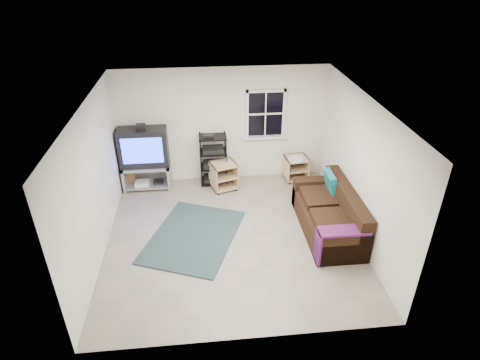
{
  "coord_description": "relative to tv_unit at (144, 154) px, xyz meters",
  "views": [
    {
      "loc": [
        -0.47,
        -5.99,
        4.66
      ],
      "look_at": [
        0.19,
        0.4,
        0.98
      ],
      "focal_mm": 30.0,
      "sensor_mm": 36.0,
      "label": 1
    }
  ],
  "objects": [
    {
      "name": "room",
      "position": [
        2.68,
        0.25,
        0.64
      ],
      "size": [
        4.6,
        4.62,
        4.6
      ],
      "color": "gray",
      "rests_on": "ground"
    },
    {
      "name": "paper_bag",
      "position": [
        -0.44,
        0.15,
        -0.65
      ],
      "size": [
        0.3,
        0.24,
        0.37
      ],
      "primitive_type": "cube",
      "rotation": [
        0.0,
        0.0,
        0.3
      ],
      "color": "#9E7C47",
      "rests_on": "ground"
    },
    {
      "name": "av_rack",
      "position": [
        1.5,
        0.04,
        -0.32
      ],
      "size": [
        0.6,
        0.44,
        1.2
      ],
      "color": "black",
      "rests_on": "ground"
    },
    {
      "name": "side_table_right",
      "position": [
        3.39,
        0.03,
        -0.51
      ],
      "size": [
        0.55,
        0.56,
        0.58
      ],
      "rotation": [
        0.0,
        0.0,
        0.1
      ],
      "color": "tan",
      "rests_on": "ground"
    },
    {
      "name": "side_table_left",
      "position": [
        1.69,
        -0.19,
        -0.5
      ],
      "size": [
        0.66,
        0.66,
        0.62
      ],
      "rotation": [
        0.0,
        0.0,
        0.31
      ],
      "color": "tan",
      "rests_on": "ground"
    },
    {
      "name": "sofa",
      "position": [
        3.59,
        -2.0,
        -0.5
      ],
      "size": [
        0.91,
        2.06,
        0.94
      ],
      "color": "black",
      "rests_on": "ground"
    },
    {
      "name": "shag_rug",
      "position": [
        1.01,
        -1.95,
        -0.82
      ],
      "size": [
        2.11,
        2.42,
        0.02
      ],
      "primitive_type": "cube",
      "rotation": [
        0.0,
        0.0,
        -0.37
      ],
      "color": "black",
      "rests_on": "ground"
    },
    {
      "name": "tv_unit",
      "position": [
        0.0,
        0.0,
        0.0
      ],
      "size": [
        1.04,
        0.52,
        1.52
      ],
      "color": "gray",
      "rests_on": "ground"
    }
  ]
}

